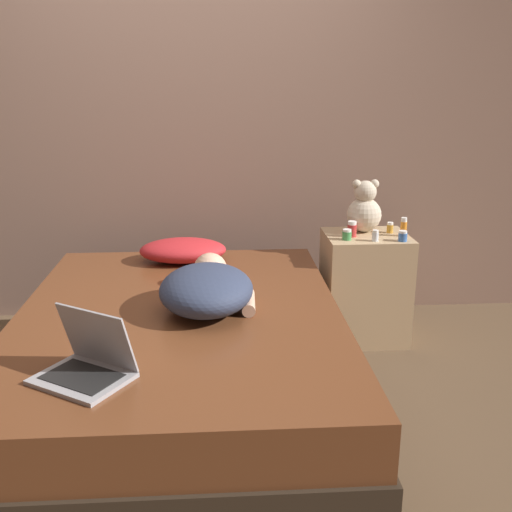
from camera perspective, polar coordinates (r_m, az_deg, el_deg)
The scene contains 14 objects.
ground_plane at distance 3.00m, azimuth -6.95°, elevation -14.19°, with size 12.00×12.00×0.00m, color brown.
wall_back at distance 3.87m, azimuth -6.67°, elevation 13.15°, with size 8.00×0.06×2.60m.
bed at distance 2.88m, azimuth -7.13°, elevation -9.92°, with size 1.51×2.01×0.50m.
nightstand at distance 3.65m, azimuth 10.28°, elevation -2.93°, with size 0.48×0.41×0.65m.
pillow at distance 3.48m, azimuth -6.97°, elevation 0.55°, with size 0.50×0.31×0.13m.
person_lying at distance 2.76m, azimuth -4.64°, elevation -3.02°, with size 0.45×0.70×0.20m.
laptop at distance 2.24m, azimuth -15.74°, elevation -9.76°, with size 0.40×0.38×0.25m.
teddy_bear at distance 3.60m, azimuth 10.28°, elevation 4.41°, with size 0.20×0.20×0.31m.
bottle_green at distance 3.42m, azimuth 8.65°, elevation 2.03°, with size 0.05×0.05×0.06m.
bottle_red at distance 3.49m, azimuth 9.12°, elevation 2.55°, with size 0.05×0.05×0.09m.
bottle_clear at distance 3.42m, azimuth 11.30°, elevation 1.91°, with size 0.04×0.04×0.06m.
bottle_amber at distance 3.62m, azimuth 12.64°, elevation 2.65°, with size 0.04×0.04×0.06m.
bottle_orange at distance 3.56m, azimuth 13.88°, elevation 2.69°, with size 0.04×0.04×0.11m.
bottle_blue at distance 3.45m, azimuth 13.81°, elevation 1.85°, with size 0.05×0.05×0.06m.
Camera 1 is at (0.18, -2.57, 1.53)m, focal length 42.00 mm.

